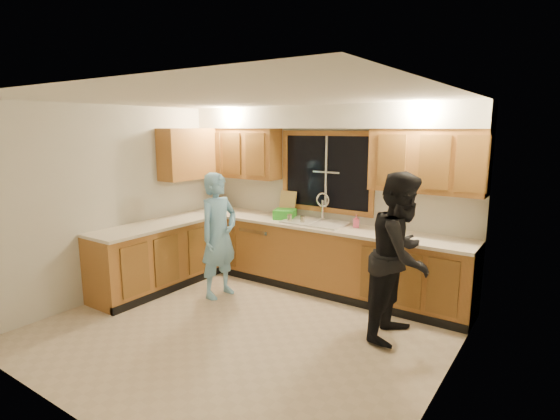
# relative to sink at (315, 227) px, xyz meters

# --- Properties ---
(floor) EXTENTS (4.20, 4.20, 0.00)m
(floor) POSITION_rel_sink_xyz_m (0.00, -1.60, -0.86)
(floor) COLOR beige
(floor) RESTS_ON ground
(ceiling) EXTENTS (4.20, 4.20, 0.00)m
(ceiling) POSITION_rel_sink_xyz_m (0.00, -1.60, 1.64)
(ceiling) COLOR white
(wall_back) EXTENTS (4.20, 0.00, 4.20)m
(wall_back) POSITION_rel_sink_xyz_m (0.00, 0.30, 0.39)
(wall_back) COLOR beige
(wall_back) RESTS_ON ground
(wall_left) EXTENTS (0.00, 3.80, 3.80)m
(wall_left) POSITION_rel_sink_xyz_m (-2.10, -1.60, 0.39)
(wall_left) COLOR beige
(wall_left) RESTS_ON ground
(wall_right) EXTENTS (0.00, 3.80, 3.80)m
(wall_right) POSITION_rel_sink_xyz_m (2.10, -1.60, 0.39)
(wall_right) COLOR beige
(wall_right) RESTS_ON ground
(base_cabinets_back) EXTENTS (4.20, 0.60, 0.88)m
(base_cabinets_back) POSITION_rel_sink_xyz_m (0.00, -0.00, -0.42)
(base_cabinets_back) COLOR #AB6E31
(base_cabinets_back) RESTS_ON ground
(base_cabinets_left) EXTENTS (0.60, 1.90, 0.88)m
(base_cabinets_left) POSITION_rel_sink_xyz_m (-1.80, -1.25, -0.42)
(base_cabinets_left) COLOR #AB6E31
(base_cabinets_left) RESTS_ON ground
(countertop_back) EXTENTS (4.20, 0.63, 0.04)m
(countertop_back) POSITION_rel_sink_xyz_m (0.00, -0.02, 0.04)
(countertop_back) COLOR #F3E6CD
(countertop_back) RESTS_ON base_cabinets_back
(countertop_left) EXTENTS (0.63, 1.90, 0.04)m
(countertop_left) POSITION_rel_sink_xyz_m (-1.79, -1.25, 0.04)
(countertop_left) COLOR #F3E6CD
(countertop_left) RESTS_ON base_cabinets_left
(upper_cabinets_left) EXTENTS (1.35, 0.33, 0.75)m
(upper_cabinets_left) POSITION_rel_sink_xyz_m (-1.43, 0.13, 0.96)
(upper_cabinets_left) COLOR #AB6E31
(upper_cabinets_left) RESTS_ON wall_back
(upper_cabinets_right) EXTENTS (1.35, 0.33, 0.75)m
(upper_cabinets_right) POSITION_rel_sink_xyz_m (1.43, 0.13, 0.96)
(upper_cabinets_right) COLOR #AB6E31
(upper_cabinets_right) RESTS_ON wall_back
(upper_cabinets_return) EXTENTS (0.33, 0.90, 0.75)m
(upper_cabinets_return) POSITION_rel_sink_xyz_m (-1.94, -0.48, 0.96)
(upper_cabinets_return) COLOR #AB6E31
(upper_cabinets_return) RESTS_ON wall_left
(soffit) EXTENTS (4.20, 0.35, 0.30)m
(soffit) POSITION_rel_sink_xyz_m (0.00, 0.12, 1.49)
(soffit) COLOR white
(soffit) RESTS_ON wall_back
(window_frame) EXTENTS (1.44, 0.03, 1.14)m
(window_frame) POSITION_rel_sink_xyz_m (0.00, 0.29, 0.74)
(window_frame) COLOR black
(window_frame) RESTS_ON wall_back
(sink) EXTENTS (0.86, 0.52, 0.57)m
(sink) POSITION_rel_sink_xyz_m (0.00, 0.00, 0.00)
(sink) COLOR silver
(sink) RESTS_ON countertop_back
(dishwasher) EXTENTS (0.60, 0.56, 0.82)m
(dishwasher) POSITION_rel_sink_xyz_m (-0.85, -0.01, -0.45)
(dishwasher) COLOR silver
(dishwasher) RESTS_ON floor
(stove) EXTENTS (0.58, 0.75, 0.90)m
(stove) POSITION_rel_sink_xyz_m (-1.80, -1.82, -0.41)
(stove) COLOR silver
(stove) RESTS_ON floor
(man) EXTENTS (0.43, 0.63, 1.65)m
(man) POSITION_rel_sink_xyz_m (-0.90, -0.98, -0.04)
(man) COLOR #77B9E2
(man) RESTS_ON floor
(woman) EXTENTS (0.68, 0.87, 1.78)m
(woman) POSITION_rel_sink_xyz_m (1.46, -0.76, 0.02)
(woman) COLOR black
(woman) RESTS_ON floor
(knife_block) EXTENTS (0.11, 0.09, 0.20)m
(knife_block) POSITION_rel_sink_xyz_m (-1.79, 0.12, 0.15)
(knife_block) COLOR brown
(knife_block) RESTS_ON countertop_back
(cutting_board) EXTENTS (0.29, 0.11, 0.37)m
(cutting_board) POSITION_rel_sink_xyz_m (-0.60, 0.22, 0.24)
(cutting_board) COLOR tan
(cutting_board) RESTS_ON countertop_back
(dish_crate) EXTENTS (0.36, 0.35, 0.13)m
(dish_crate) POSITION_rel_sink_xyz_m (-0.52, 0.02, 0.12)
(dish_crate) COLOR green
(dish_crate) RESTS_ON countertop_back
(soap_bottle) EXTENTS (0.10, 0.10, 0.17)m
(soap_bottle) POSITION_rel_sink_xyz_m (0.57, 0.08, 0.14)
(soap_bottle) COLOR #FF618A
(soap_bottle) RESTS_ON countertop_back
(bowl) EXTENTS (0.28, 0.28, 0.06)m
(bowl) POSITION_rel_sink_xyz_m (1.01, 0.03, 0.08)
(bowl) COLOR silver
(bowl) RESTS_ON countertop_back
(can_left) EXTENTS (0.09, 0.09, 0.12)m
(can_left) POSITION_rel_sink_xyz_m (-0.31, -0.18, 0.12)
(can_left) COLOR #BAAF8F
(can_left) RESTS_ON countertop_back
(can_right) EXTENTS (0.07, 0.07, 0.11)m
(can_right) POSITION_rel_sink_xyz_m (-0.13, -0.14, 0.11)
(can_right) COLOR #BAAF8F
(can_right) RESTS_ON countertop_back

